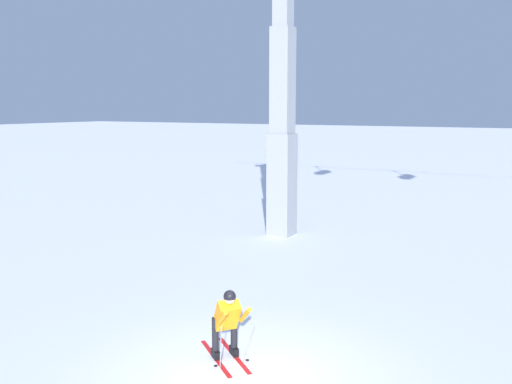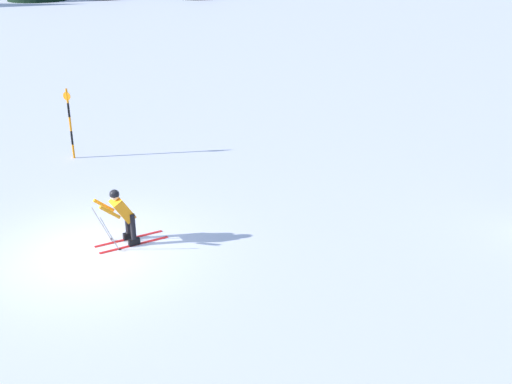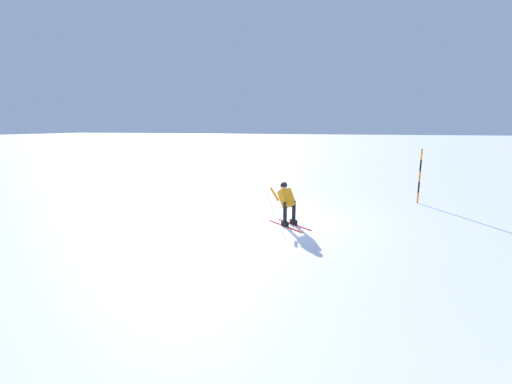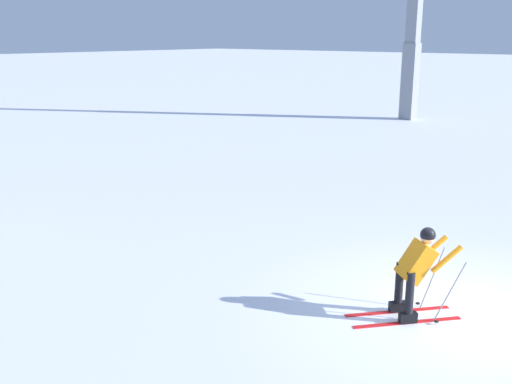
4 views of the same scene
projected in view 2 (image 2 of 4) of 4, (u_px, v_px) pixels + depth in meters
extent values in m
plane|color=white|center=(92.00, 252.00, 15.22)|extent=(260.00, 260.00, 0.00)
cube|color=red|center=(134.00, 245.00, 15.56)|extent=(1.42, 1.19, 0.01)
cube|color=black|center=(134.00, 242.00, 15.53)|extent=(0.29, 0.26, 0.16)
cylinder|color=black|center=(133.00, 227.00, 15.37)|extent=(0.13, 0.13, 0.67)
cube|color=red|center=(129.00, 239.00, 15.87)|extent=(1.42, 1.19, 0.01)
cube|color=black|center=(129.00, 236.00, 15.84)|extent=(0.29, 0.26, 0.16)
cylinder|color=black|center=(127.00, 221.00, 15.68)|extent=(0.13, 0.13, 0.67)
cube|color=orange|center=(122.00, 209.00, 15.29)|extent=(0.69, 0.67, 0.66)
sphere|color=beige|center=(114.00, 196.00, 15.06)|extent=(0.22, 0.22, 0.22)
sphere|color=black|center=(114.00, 194.00, 15.05)|extent=(0.24, 0.24, 0.24)
cylinder|color=orange|center=(110.00, 212.00, 14.89)|extent=(0.44, 0.38, 0.44)
cylinder|color=gray|center=(111.00, 236.00, 15.06)|extent=(0.45, 0.23, 1.14)
cylinder|color=black|center=(120.00, 249.00, 15.25)|extent=(0.07, 0.07, 0.01)
cylinder|color=orange|center=(104.00, 205.00, 15.26)|extent=(0.44, 0.38, 0.44)
cylinder|color=gray|center=(104.00, 227.00, 15.50)|extent=(0.31, 0.41, 1.14)
cylinder|color=black|center=(111.00, 239.00, 15.77)|extent=(0.07, 0.07, 0.01)
cylinder|color=orange|center=(73.00, 151.00, 21.36)|extent=(0.07, 0.07, 0.48)
cylinder|color=black|center=(72.00, 138.00, 21.17)|extent=(0.07, 0.07, 0.48)
cylinder|color=orange|center=(70.00, 124.00, 20.99)|extent=(0.07, 0.07, 0.48)
cylinder|color=black|center=(69.00, 110.00, 20.81)|extent=(0.07, 0.07, 0.48)
cylinder|color=orange|center=(67.00, 96.00, 20.62)|extent=(0.07, 0.07, 0.48)
cylinder|color=orange|center=(67.00, 96.00, 20.61)|extent=(0.02, 0.28, 0.28)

